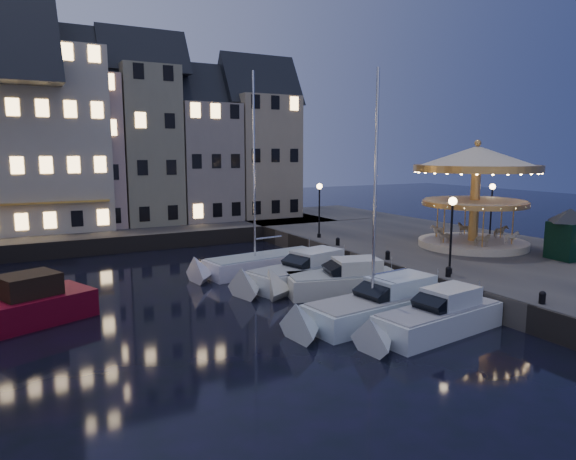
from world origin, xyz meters
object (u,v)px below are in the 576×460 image
streetlamp_b (452,224)px  motorboat_b (433,321)px  motorboat_c (379,307)px  motorboat_f (258,265)px  red_fishing_boat (0,314)px  streetlamp_c (319,202)px  carousel (476,177)px  streetlamp_d (492,203)px  motorboat_e (301,274)px  bollard_a (542,297)px  ticket_kiosk (570,225)px  bollard_d (338,241)px  bollard_c (388,255)px  bollard_b (448,271)px  motorboat_d (337,283)px

streetlamp_b → motorboat_b: 7.30m
motorboat_c → motorboat_b: bearing=-72.6°
motorboat_f → red_fishing_boat: bearing=-163.1°
streetlamp_c → motorboat_f: (-6.83, -3.52, -3.49)m
motorboat_b → carousel: (12.41, 9.15, 5.51)m
streetlamp_d → motorboat_e: 17.48m
bollard_a → red_fishing_boat: 23.86m
ticket_kiosk → carousel: bearing=108.0°
streetlamp_b → streetlamp_c: size_ratio=1.00×
bollard_d → ticket_kiosk: bearing=-47.3°
streetlamp_b → streetlamp_d: (11.30, 7.00, 0.00)m
motorboat_c → streetlamp_d: bearing=26.1°
bollard_c → motorboat_e: 5.53m
streetlamp_c → streetlamp_d: same height
bollard_b → bollard_d: same height
motorboat_d → red_fishing_boat: size_ratio=0.87×
bollard_a → carousel: bearing=54.4°
bollard_b → red_fishing_boat: red_fishing_boat is taller
bollard_b → motorboat_e: 8.42m
motorboat_b → motorboat_c: 2.76m
motorboat_d → red_fishing_boat: (-16.42, 2.13, 0.07)m
motorboat_d → bollard_a: bearing=-64.6°
motorboat_e → bollard_b: bearing=-51.3°
bollard_b → motorboat_b: size_ratio=0.08×
bollard_b → carousel: size_ratio=0.07×
motorboat_d → bollard_b: bearing=-41.1°
streetlamp_d → carousel: 4.86m
bollard_d → motorboat_d: 8.03m
motorboat_b → bollard_a: bearing=-23.7°
motorboat_f → motorboat_b: bearing=-82.8°
motorboat_e → carousel: bearing=-4.0°
motorboat_c → motorboat_e: motorboat_c is taller
carousel → ticket_kiosk: (1.87, -5.73, -2.72)m
streetlamp_b → motorboat_e: size_ratio=0.48×
bollard_c → motorboat_b: size_ratio=0.08×
bollard_d → motorboat_d: bearing=-124.0°
carousel → streetlamp_b: bearing=-145.3°
carousel → red_fishing_boat: bearing=179.2°
red_fishing_boat → streetlamp_b: bearing=-14.4°
bollard_c → carousel: size_ratio=0.07×
motorboat_c → streetlamp_b: bearing=13.5°
streetlamp_c → motorboat_e: bearing=-128.0°
carousel → ticket_kiosk: 6.62m
bollard_b → motorboat_b: bearing=-141.4°
bollard_a → ticket_kiosk: bearing=28.6°
motorboat_d → streetlamp_b: bearing=-33.8°
bollard_d → motorboat_d: size_ratio=0.08×
red_fishing_boat → motorboat_f: bearing=16.9°
motorboat_d → ticket_kiosk: ticket_kiosk is taller
streetlamp_c → ticket_kiosk: streetlamp_c is taller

